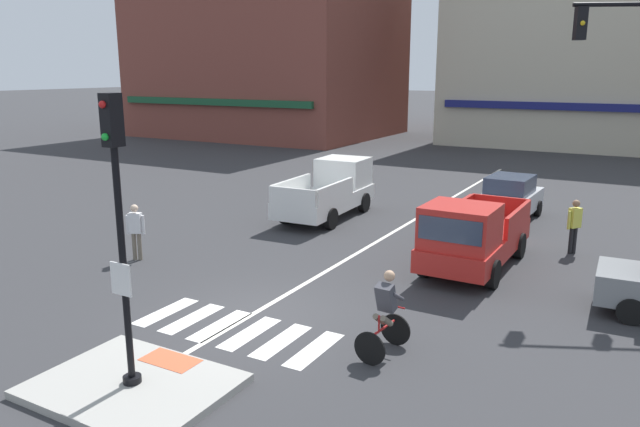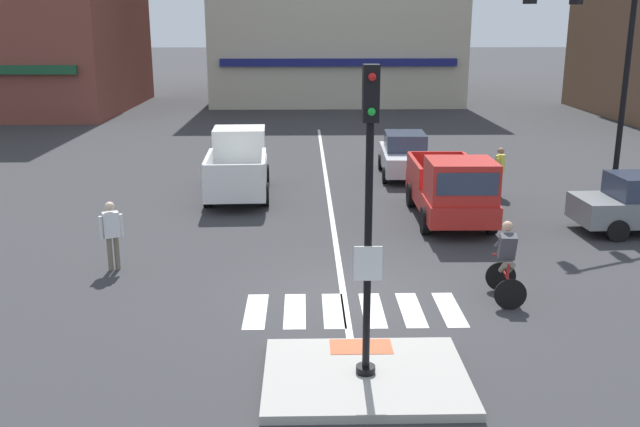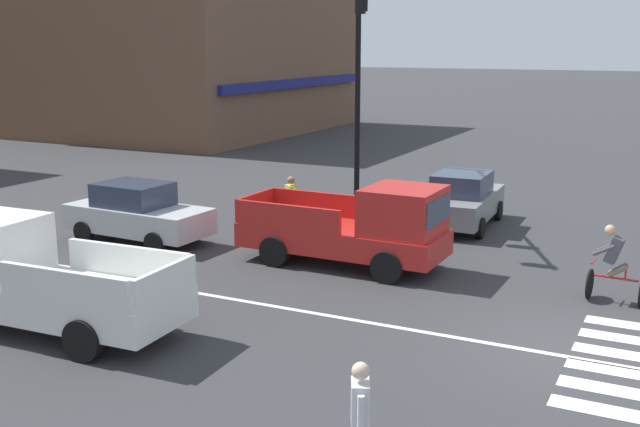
% 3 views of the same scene
% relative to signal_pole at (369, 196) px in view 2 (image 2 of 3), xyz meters
% --- Properties ---
extents(ground_plane, '(300.00, 300.00, 0.00)m').
position_rel_signal_pole_xyz_m(ground_plane, '(0.00, 3.76, -3.13)').
color(ground_plane, '#333335').
extents(traffic_island, '(3.34, 2.59, 0.15)m').
position_rel_signal_pole_xyz_m(traffic_island, '(0.00, 0.01, -3.06)').
color(traffic_island, '#A3A099').
rests_on(traffic_island, ground).
extents(tactile_pad_front, '(1.10, 0.60, 0.01)m').
position_rel_signal_pole_xyz_m(tactile_pad_front, '(0.00, 0.95, -2.98)').
color(tactile_pad_front, '#DB5B38').
rests_on(tactile_pad_front, traffic_island).
extents(signal_pole, '(0.44, 0.38, 4.96)m').
position_rel_signal_pole_xyz_m(signal_pole, '(0.00, 0.00, 0.00)').
color(signal_pole, black).
rests_on(signal_pole, traffic_island).
extents(crosswalk_stripe_a, '(0.44, 1.80, 0.01)m').
position_rel_signal_pole_xyz_m(crosswalk_stripe_a, '(-1.99, 2.93, -3.13)').
color(crosswalk_stripe_a, silver).
rests_on(crosswalk_stripe_a, ground).
extents(crosswalk_stripe_b, '(0.44, 1.80, 0.01)m').
position_rel_signal_pole_xyz_m(crosswalk_stripe_b, '(-1.19, 2.93, -3.13)').
color(crosswalk_stripe_b, silver).
rests_on(crosswalk_stripe_b, ground).
extents(crosswalk_stripe_c, '(0.44, 1.80, 0.01)m').
position_rel_signal_pole_xyz_m(crosswalk_stripe_c, '(-0.40, 2.93, -3.13)').
color(crosswalk_stripe_c, silver).
rests_on(crosswalk_stripe_c, ground).
extents(crosswalk_stripe_d, '(0.44, 1.80, 0.01)m').
position_rel_signal_pole_xyz_m(crosswalk_stripe_d, '(0.40, 2.93, -3.13)').
color(crosswalk_stripe_d, silver).
rests_on(crosswalk_stripe_d, ground).
extents(crosswalk_stripe_e, '(0.44, 1.80, 0.01)m').
position_rel_signal_pole_xyz_m(crosswalk_stripe_e, '(1.19, 2.93, -3.13)').
color(crosswalk_stripe_e, silver).
rests_on(crosswalk_stripe_e, ground).
extents(crosswalk_stripe_f, '(0.44, 1.80, 0.01)m').
position_rel_signal_pole_xyz_m(crosswalk_stripe_f, '(1.99, 2.93, -3.13)').
color(crosswalk_stripe_f, silver).
rests_on(crosswalk_stripe_f, ground).
extents(lane_centre_line, '(0.14, 28.00, 0.01)m').
position_rel_signal_pole_xyz_m(lane_centre_line, '(-0.15, 13.76, -3.13)').
color(lane_centre_line, silver).
rests_on(lane_centre_line, ground).
extents(traffic_light_mast, '(4.13, 2.07, 7.29)m').
position_rel_signal_pole_xyz_m(traffic_light_mast, '(8.10, 11.50, 1.85)').
color(traffic_light_mast, black).
rests_on(traffic_light_mast, ground).
extents(building_corner_left, '(17.86, 22.14, 14.51)m').
position_rel_signal_pole_xyz_m(building_corner_left, '(1.36, 47.57, 4.14)').
color(building_corner_left, beige).
rests_on(building_corner_left, ground).
extents(car_silver_eastbound_far, '(1.99, 4.17, 1.64)m').
position_rel_signal_pole_xyz_m(car_silver_eastbound_far, '(2.86, 15.83, -2.32)').
color(car_silver_eastbound_far, silver).
rests_on(car_silver_eastbound_far, ground).
extents(pickup_truck_white_westbound_far, '(2.22, 5.18, 2.08)m').
position_rel_signal_pole_xyz_m(pickup_truck_white_westbound_far, '(-3.22, 13.24, -2.15)').
color(pickup_truck_white_westbound_far, white).
rests_on(pickup_truck_white_westbound_far, ground).
extents(pickup_truck_red_eastbound_mid, '(2.12, 5.13, 2.08)m').
position_rel_signal_pole_xyz_m(pickup_truck_red_eastbound_mid, '(3.31, 9.33, -2.15)').
color(pickup_truck_red_eastbound_mid, red).
rests_on(pickup_truck_red_eastbound_mid, ground).
extents(cyclist, '(0.75, 1.14, 1.68)m').
position_rel_signal_pole_xyz_m(cyclist, '(3.26, 3.48, -2.26)').
color(cyclist, black).
rests_on(cyclist, ground).
extents(pedestrian_at_curb_left, '(0.51, 0.35, 1.67)m').
position_rel_signal_pole_xyz_m(pedestrian_at_curb_left, '(-5.51, 5.49, -2.15)').
color(pedestrian_at_curb_left, '#6B6051').
rests_on(pedestrian_at_curb_left, ground).
extents(pedestrian_waiting_far_side, '(0.39, 0.46, 1.67)m').
position_rel_signal_pole_xyz_m(pedestrian_waiting_far_side, '(5.56, 12.47, -2.15)').
color(pedestrian_waiting_far_side, black).
rests_on(pedestrian_waiting_far_side, ground).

